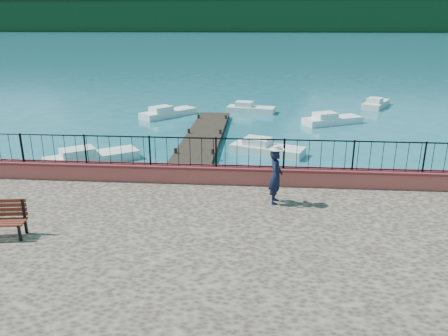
% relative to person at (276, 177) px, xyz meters
% --- Properties ---
extents(ground, '(2000.00, 2000.00, 0.00)m').
position_rel_person_xyz_m(ground, '(-1.60, -2.18, -2.02)').
color(ground, '#19596B').
rests_on(ground, ground).
extents(parapet, '(28.00, 0.46, 0.58)m').
position_rel_person_xyz_m(parapet, '(-1.60, 1.52, -0.53)').
color(parapet, '#A53B41').
rests_on(parapet, promenade).
extents(railing, '(27.00, 0.05, 0.95)m').
position_rel_person_xyz_m(railing, '(-1.60, 1.52, 0.24)').
color(railing, black).
rests_on(railing, parapet).
extents(dock, '(2.00, 16.00, 0.30)m').
position_rel_person_xyz_m(dock, '(-3.60, 9.82, -1.87)').
color(dock, '#2D231C').
rests_on(dock, ground).
extents(far_forest, '(900.00, 60.00, 18.00)m').
position_rel_person_xyz_m(far_forest, '(-1.60, 297.82, 6.98)').
color(far_forest, black).
rests_on(far_forest, ground).
extents(foothills, '(900.00, 120.00, 44.00)m').
position_rel_person_xyz_m(foothills, '(-1.60, 357.82, 19.98)').
color(foothills, black).
rests_on(foothills, ground).
extents(companion_hill, '(448.00, 384.00, 180.00)m').
position_rel_person_xyz_m(companion_hill, '(218.40, 557.82, -2.02)').
color(companion_hill, '#142D23').
rests_on(companion_hill, ground).
extents(person, '(0.45, 0.63, 1.64)m').
position_rel_person_xyz_m(person, '(0.00, 0.00, 0.00)').
color(person, black).
rests_on(person, promenade).
extents(hat, '(0.44, 0.44, 0.12)m').
position_rel_person_xyz_m(hat, '(0.00, 0.00, 0.88)').
color(hat, silver).
rests_on(hat, person).
extents(boat_0, '(4.22, 3.52, 0.80)m').
position_rel_person_xyz_m(boat_0, '(-8.32, 6.98, -1.62)').
color(boat_0, silver).
rests_on(boat_0, ground).
extents(boat_1, '(3.86, 2.48, 0.80)m').
position_rel_person_xyz_m(boat_1, '(-0.08, 9.04, -1.62)').
color(boat_1, silver).
rests_on(boat_1, ground).
extents(boat_2, '(4.08, 2.92, 0.80)m').
position_rel_person_xyz_m(boat_2, '(4.23, 16.28, -1.62)').
color(boat_2, white).
rests_on(boat_2, ground).
extents(boat_3, '(3.70, 3.99, 0.80)m').
position_rel_person_xyz_m(boat_3, '(-6.88, 17.74, -1.62)').
color(boat_3, white).
rests_on(boat_3, ground).
extents(boat_4, '(3.62, 1.93, 0.80)m').
position_rel_person_xyz_m(boat_4, '(-1.15, 19.56, -1.62)').
color(boat_4, silver).
rests_on(boat_4, ground).
extents(boat_5, '(2.82, 3.80, 0.80)m').
position_rel_person_xyz_m(boat_5, '(8.52, 22.56, -1.62)').
color(boat_5, silver).
rests_on(boat_5, ground).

